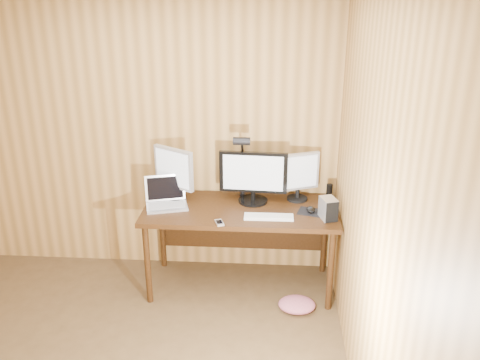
# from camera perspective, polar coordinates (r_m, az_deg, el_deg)

# --- Properties ---
(room_shell) EXTENTS (4.00, 4.00, 4.00)m
(room_shell) POSITION_cam_1_polar(r_m,az_deg,el_deg) (2.79, -21.86, -7.00)
(room_shell) COLOR #4F381E
(room_shell) RESTS_ON ground
(desk) EXTENTS (1.60, 0.70, 0.75)m
(desk) POSITION_cam_1_polar(r_m,az_deg,el_deg) (4.34, 0.11, -4.23)
(desk) COLOR black
(desk) RESTS_ON floor
(monitor_center) EXTENTS (0.57, 0.25, 0.45)m
(monitor_center) POSITION_cam_1_polar(r_m,az_deg,el_deg) (4.25, 1.49, 0.40)
(monitor_center) COLOR black
(monitor_center) RESTS_ON desk
(monitor_left) EXTENTS (0.36, 0.24, 0.46)m
(monitor_left) POSITION_cam_1_polar(r_m,az_deg,el_deg) (4.35, -7.45, 0.92)
(monitor_left) COLOR black
(monitor_left) RESTS_ON desk
(monitor_right) EXTENTS (0.36, 0.18, 0.42)m
(monitor_right) POSITION_cam_1_polar(r_m,az_deg,el_deg) (4.32, 6.55, 0.53)
(monitor_right) COLOR black
(monitor_right) RESTS_ON desk
(laptop) EXTENTS (0.39, 0.34, 0.24)m
(laptop) POSITION_cam_1_polar(r_m,az_deg,el_deg) (4.30, -8.29, -2.05)
(laptop) COLOR silver
(laptop) RESTS_ON desk
(keyboard) EXTENTS (0.39, 0.12, 0.02)m
(keyboard) POSITION_cam_1_polar(r_m,az_deg,el_deg) (4.05, 3.25, -4.14)
(keyboard) COLOR white
(keyboard) RESTS_ON desk
(mousepad) EXTENTS (0.24, 0.21, 0.00)m
(mousepad) POSITION_cam_1_polar(r_m,az_deg,el_deg) (4.19, 7.93, -3.56)
(mousepad) COLOR black
(mousepad) RESTS_ON desk
(mouse) EXTENTS (0.07, 0.11, 0.04)m
(mouse) POSITION_cam_1_polar(r_m,az_deg,el_deg) (4.18, 7.95, -3.30)
(mouse) COLOR black
(mouse) RESTS_ON mousepad
(hard_drive) EXTENTS (0.15, 0.18, 0.17)m
(hard_drive) POSITION_cam_1_polar(r_m,az_deg,el_deg) (4.06, 9.89, -3.19)
(hard_drive) COLOR silver
(hard_drive) RESTS_ON desk
(phone) EXTENTS (0.09, 0.12, 0.02)m
(phone) POSITION_cam_1_polar(r_m,az_deg,el_deg) (3.96, -2.33, -4.80)
(phone) COLOR silver
(phone) RESTS_ON desk
(speaker) EXTENTS (0.05, 0.05, 0.13)m
(speaker) POSITION_cam_1_polar(r_m,az_deg,el_deg) (4.46, 9.99, -1.25)
(speaker) COLOR black
(speaker) RESTS_ON desk
(desk_lamp) EXTENTS (0.14, 0.20, 0.61)m
(desk_lamp) POSITION_cam_1_polar(r_m,az_deg,el_deg) (4.25, 0.23, 2.53)
(desk_lamp) COLOR black
(desk_lamp) RESTS_ON desk
(fabric_pile) EXTENTS (0.31, 0.26, 0.10)m
(fabric_pile) POSITION_cam_1_polar(r_m,az_deg,el_deg) (4.28, 6.40, -13.74)
(fabric_pile) COLOR #B4576A
(fabric_pile) RESTS_ON floor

